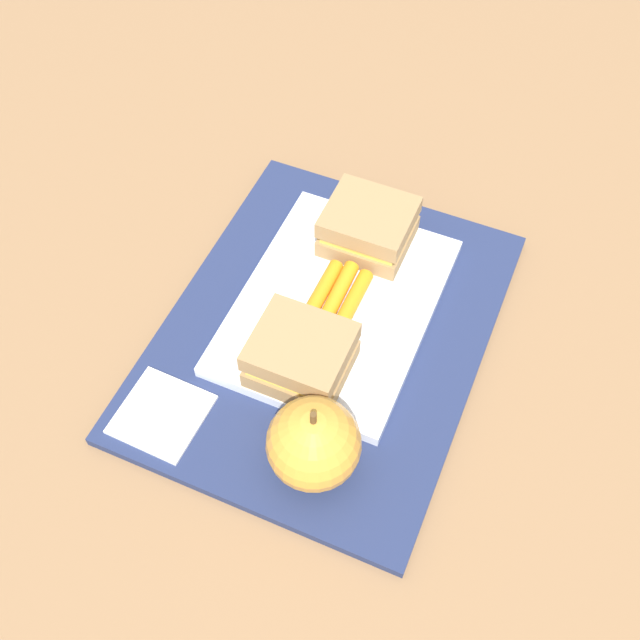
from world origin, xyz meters
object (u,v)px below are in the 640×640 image
at_px(sandwich_half_right, 301,355).
at_px(carrot_sticks_bundle, 336,298).
at_px(paper_napkin, 162,414).
at_px(sandwich_half_left, 368,227).
at_px(apple, 314,444).
at_px(food_tray, 336,305).

bearing_deg(sandwich_half_right, carrot_sticks_bundle, 179.87).
height_order(sandwich_half_right, carrot_sticks_bundle, sandwich_half_right).
bearing_deg(paper_napkin, sandwich_half_right, 131.42).
bearing_deg(carrot_sticks_bundle, sandwich_half_left, -179.87).
xyz_separation_m(sandwich_half_right, paper_napkin, (0.08, -0.09, -0.03)).
bearing_deg(carrot_sticks_bundle, sandwich_half_right, -0.13).
height_order(sandwich_half_right, paper_napkin, sandwich_half_right).
bearing_deg(carrot_sticks_bundle, paper_napkin, -30.30).
relative_size(carrot_sticks_bundle, paper_napkin, 1.11).
bearing_deg(carrot_sticks_bundle, apple, 16.06).
bearing_deg(food_tray, sandwich_half_right, 0.00).
distance_m(sandwich_half_left, apple, 0.23).
bearing_deg(sandwich_half_left, carrot_sticks_bundle, 0.13).
height_order(carrot_sticks_bundle, apple, apple).
xyz_separation_m(carrot_sticks_bundle, paper_napkin, (0.16, -0.09, -0.02)).
xyz_separation_m(food_tray, apple, (0.15, 0.04, 0.03)).
height_order(carrot_sticks_bundle, paper_napkin, carrot_sticks_bundle).
height_order(apple, paper_napkin, apple).
xyz_separation_m(sandwich_half_right, carrot_sticks_bundle, (-0.08, 0.00, -0.01)).
xyz_separation_m(carrot_sticks_bundle, apple, (0.15, 0.04, 0.02)).
distance_m(carrot_sticks_bundle, apple, 0.16).
xyz_separation_m(apple, paper_napkin, (0.01, -0.14, -0.04)).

